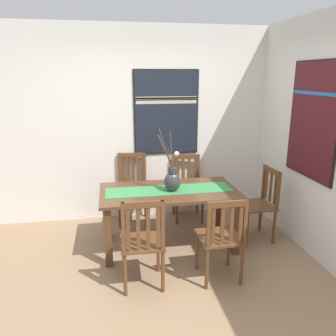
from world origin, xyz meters
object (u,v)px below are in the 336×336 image
chair_2 (259,203)px  chair_0 (143,241)px  painting_on_side_wall (313,120)px  chair_1 (221,237)px  centerpiece_vase (172,180)px  painting_on_back_wall (166,112)px  chair_4 (187,186)px  chair_3 (133,187)px  dining_table (169,199)px

chair_2 → chair_0: bearing=-153.5°
chair_0 → painting_on_side_wall: painting_on_side_wall is taller
chair_1 → centerpiece_vase: bearing=114.8°
chair_2 → painting_on_back_wall: bearing=135.4°
chair_0 → chair_4: (0.81, 1.58, -0.01)m
centerpiece_vase → chair_2: centerpiece_vase is taller
chair_3 → painting_on_side_wall: bearing=-29.8°
chair_0 → painting_on_back_wall: (0.54, 1.78, 1.03)m
dining_table → painting_on_side_wall: painting_on_side_wall is taller
dining_table → chair_1: chair_1 is taller
chair_3 → painting_on_back_wall: bearing=18.4°
chair_0 → chair_2: chair_0 is taller
chair_0 → painting_on_back_wall: size_ratio=0.81×
painting_on_back_wall → painting_on_side_wall: (1.44, -1.29, 0.02)m
chair_1 → chair_4: bearing=89.0°
dining_table → chair_0: (-0.40, -0.79, -0.11)m
chair_2 → painting_on_back_wall: (-1.02, 1.00, 1.05)m
dining_table → chair_3: bearing=114.5°
chair_2 → chair_3: 1.74m
chair_2 → chair_4: size_ratio=1.01×
chair_0 → chair_3: chair_3 is taller
chair_4 → centerpiece_vase: bearing=-114.3°
painting_on_side_wall → chair_3: bearing=150.2°
chair_0 → chair_2: bearing=26.5°
centerpiece_vase → chair_1: 0.92m
chair_4 → painting_on_back_wall: painting_on_back_wall is taller
dining_table → centerpiece_vase: centerpiece_vase is taller
chair_1 → chair_2: bearing=46.0°
painting_on_back_wall → chair_2: bearing=-44.6°
chair_3 → centerpiece_vase: bearing=-64.8°
centerpiece_vase → painting_on_side_wall: (1.55, -0.25, 0.68)m
chair_4 → painting_on_side_wall: (1.17, -1.09, 1.06)m
dining_table → centerpiece_vase: size_ratio=2.15×
centerpiece_vase → chair_2: 1.19m
chair_4 → chair_1: bearing=-91.0°
dining_table → painting_on_side_wall: (1.58, -0.30, 0.94)m
chair_4 → painting_on_side_wall: painting_on_side_wall is taller
dining_table → chair_2: size_ratio=1.75×
chair_0 → painting_on_side_wall: (1.98, 0.49, 1.05)m
centerpiece_vase → chair_4: bearing=65.7°
chair_1 → painting_on_back_wall: size_ratio=0.78×
painting_on_side_wall → chair_0: bearing=-166.2°
chair_1 → chair_3: size_ratio=0.94×
centerpiece_vase → dining_table: bearing=126.0°
dining_table → chair_4: chair_4 is taller
painting_on_back_wall → painting_on_side_wall: bearing=-41.9°
dining_table → chair_3: size_ratio=1.66×
centerpiece_vase → chair_0: bearing=-120.3°
dining_table → chair_0: chair_0 is taller
chair_1 → chair_4: chair_4 is taller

